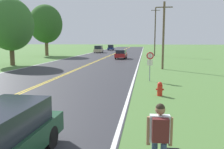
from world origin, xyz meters
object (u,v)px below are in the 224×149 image
Objects in this scene: fire_hydrant at (160,89)px; car_champagne_van_mid_near at (99,49)px; tree_left_verge at (10,24)px; car_red_suv_approaching at (121,54)px; hitchhiker_person at (160,133)px; traffic_sign at (150,59)px; tree_mid_treeline at (46,24)px; car_dark_blue_van_mid_far at (111,47)px.

fire_hydrant is 50.09m from car_champagne_van_mid_near.
tree_left_verge is 2.14× the size of car_red_suv_approaching.
hitchhiker_person is 29.50m from tree_left_verge.
traffic_sign is 0.22× the size of tree_mid_treeline.
car_dark_blue_van_mid_far is (9.43, 30.34, -5.69)m from tree_mid_treeline.
hitchhiker_person is 0.17× the size of tree_mid_treeline.
hitchhiker_person is 13.46m from traffic_sign.
tree_left_verge is at bearing 150.36° from traffic_sign.
hitchhiker_person is 2.16× the size of fire_hydrant.
fire_hydrant is 41.12m from tree_mid_treeline.
car_champagne_van_mid_near reaches higher than fire_hydrant.
tree_left_verge is 0.81× the size of tree_mid_treeline.
car_red_suv_approaching is at bearing -160.74° from car_champagne_van_mid_near.
fire_hydrant is at bearing -170.84° from car_dark_blue_van_mid_far.
car_dark_blue_van_mid_far reaches higher than hitchhiker_person.
hitchhiker_person is at bearing -169.74° from car_champagne_van_mid_near.
hitchhiker_person is 0.42× the size of car_dark_blue_van_mid_far.
tree_mid_treeline is at bearing 122.16° from fire_hydrant.
fire_hydrant is 0.10× the size of tree_left_verge.
tree_left_verge is at bearing 140.29° from fire_hydrant.
traffic_sign reaches higher than hitchhiker_person.
hitchhiker_person is 48.11m from tree_mid_treeline.
fire_hydrant is 5.18m from traffic_sign.
tree_mid_treeline is at bearing -109.73° from car_red_suv_approaching.
tree_mid_treeline is (-21.64, 34.41, 6.23)m from fire_hydrant.
traffic_sign reaches higher than car_champagne_van_mid_near.
car_red_suv_approaching is at bearing 101.33° from traffic_sign.
traffic_sign is 0.27× the size of tree_left_verge.
hitchhiker_person is at bearing -93.52° from fire_hydrant.
car_champagne_van_mid_near is (-12.67, 43.34, -0.77)m from traffic_sign.
traffic_sign reaches higher than fire_hydrant.
car_dark_blue_van_mid_far is (5.79, 49.81, -4.27)m from tree_left_verge.
fire_hydrant is 0.20× the size of car_red_suv_approaching.
traffic_sign is 23.35m from car_red_suv_approaching.
tree_mid_treeline reaches higher than hitchhiker_person.
tree_mid_treeline is at bearing 161.22° from car_dark_blue_van_mid_far.
car_red_suv_approaching is at bearing 45.01° from tree_left_verge.
fire_hydrant is at bearing -84.30° from traffic_sign.
car_champagne_van_mid_near is at bearing 105.24° from fire_hydrant.
car_red_suv_approaching is (-4.58, 22.88, -0.88)m from traffic_sign.
tree_mid_treeline is (-21.14, 29.42, 4.91)m from traffic_sign.
car_red_suv_approaching is 37.57m from car_dark_blue_van_mid_far.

